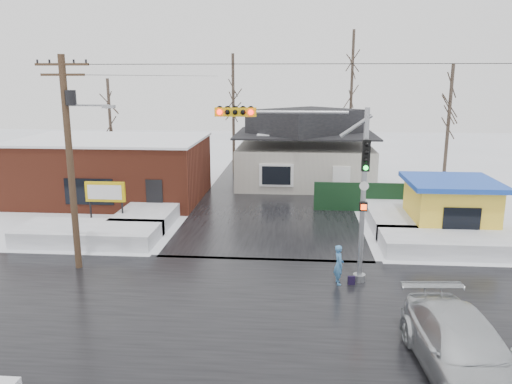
# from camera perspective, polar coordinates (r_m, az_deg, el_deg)

# --- Properties ---
(ground) EXTENTS (120.00, 120.00, 0.00)m
(ground) POSITION_cam_1_polar(r_m,az_deg,el_deg) (18.20, -0.10, -13.46)
(ground) COLOR white
(ground) RESTS_ON ground
(road_ns) EXTENTS (10.00, 120.00, 0.02)m
(road_ns) POSITION_cam_1_polar(r_m,az_deg,el_deg) (18.20, -0.10, -13.43)
(road_ns) COLOR black
(road_ns) RESTS_ON ground
(road_ew) EXTENTS (120.00, 10.00, 0.02)m
(road_ew) POSITION_cam_1_polar(r_m,az_deg,el_deg) (18.20, -0.10, -13.43)
(road_ew) COLOR black
(road_ew) RESTS_ON ground
(snowbank_nw) EXTENTS (7.00, 3.00, 0.80)m
(snowbank_nw) POSITION_cam_1_polar(r_m,az_deg,el_deg) (26.58, -18.56, -4.55)
(snowbank_nw) COLOR white
(snowbank_nw) RESTS_ON ground
(snowbank_ne) EXTENTS (7.00, 3.00, 0.80)m
(snowbank_ne) POSITION_cam_1_polar(r_m,az_deg,el_deg) (25.65, 21.85, -5.45)
(snowbank_ne) COLOR white
(snowbank_ne) RESTS_ON ground
(snowbank_nside_w) EXTENTS (3.00, 8.00, 0.80)m
(snowbank_nside_w) POSITION_cam_1_polar(r_m,az_deg,el_deg) (30.44, -11.45, -1.92)
(snowbank_nside_w) COLOR white
(snowbank_nside_w) RESTS_ON ground
(snowbank_nside_e) EXTENTS (3.00, 8.00, 0.80)m
(snowbank_nside_e) POSITION_cam_1_polar(r_m,az_deg,el_deg) (29.81, 15.42, -2.45)
(snowbank_nside_e) COLOR white
(snowbank_nside_e) RESTS_ON ground
(traffic_signal) EXTENTS (6.05, 0.68, 7.00)m
(traffic_signal) POSITION_cam_1_polar(r_m,az_deg,el_deg) (19.56, 7.74, 2.37)
(traffic_signal) COLOR gray
(traffic_signal) RESTS_ON ground
(utility_pole) EXTENTS (3.15, 0.44, 9.00)m
(utility_pole) POSITION_cam_1_polar(r_m,az_deg,el_deg) (22.01, -20.40, 4.37)
(utility_pole) COLOR #382619
(utility_pole) RESTS_ON ground
(brick_building) EXTENTS (12.20, 8.20, 4.12)m
(brick_building) POSITION_cam_1_polar(r_m,az_deg,el_deg) (35.04, -16.09, 2.59)
(brick_building) COLOR maroon
(brick_building) RESTS_ON ground
(marquee_sign) EXTENTS (2.20, 0.21, 2.55)m
(marquee_sign) POSITION_cam_1_polar(r_m,az_deg,el_deg) (28.42, -16.84, -0.13)
(marquee_sign) COLOR black
(marquee_sign) RESTS_ON ground
(house) EXTENTS (10.40, 8.40, 5.76)m
(house) POSITION_cam_1_polar(r_m,az_deg,el_deg) (38.63, 5.59, 4.79)
(house) COLOR beige
(house) RESTS_ON ground
(kiosk) EXTENTS (4.60, 4.60, 2.88)m
(kiosk) POSITION_cam_1_polar(r_m,az_deg,el_deg) (28.26, 21.27, -1.49)
(kiosk) COLOR yellow
(kiosk) RESTS_ON ground
(fence) EXTENTS (8.00, 0.12, 1.80)m
(fence) POSITION_cam_1_polar(r_m,az_deg,el_deg) (31.51, 13.92, -0.60)
(fence) COLOR black
(fence) RESTS_ON ground
(tree_far_left) EXTENTS (3.00, 3.00, 10.00)m
(tree_far_left) POSITION_cam_1_polar(r_m,az_deg,el_deg) (42.57, -2.64, 12.80)
(tree_far_left) COLOR #332821
(tree_far_left) RESTS_ON ground
(tree_far_mid) EXTENTS (3.00, 3.00, 12.00)m
(tree_far_mid) POSITION_cam_1_polar(r_m,az_deg,el_deg) (44.50, 11.00, 14.64)
(tree_far_mid) COLOR #332821
(tree_far_mid) RESTS_ON ground
(tree_far_right) EXTENTS (3.00, 3.00, 9.00)m
(tree_far_right) POSITION_cam_1_polar(r_m,az_deg,el_deg) (37.78, 21.41, 10.70)
(tree_far_right) COLOR #332821
(tree_far_right) RESTS_ON ground
(tree_far_west) EXTENTS (3.00, 3.00, 8.00)m
(tree_far_west) POSITION_cam_1_polar(r_m,az_deg,el_deg) (43.10, -16.49, 10.18)
(tree_far_west) COLOR #332821
(tree_far_west) RESTS_ON ground
(pedestrian) EXTENTS (0.48, 0.64, 1.61)m
(pedestrian) POSITION_cam_1_polar(r_m,az_deg,el_deg) (20.33, 9.44, -8.23)
(pedestrian) COLOR #427FBA
(pedestrian) RESTS_ON ground
(car) EXTENTS (2.73, 5.87, 1.66)m
(car) POSITION_cam_1_polar(r_m,az_deg,el_deg) (15.42, 22.57, -16.27)
(car) COLOR silver
(car) RESTS_ON ground
(shopping_bag) EXTENTS (0.29, 0.15, 0.35)m
(shopping_bag) POSITION_cam_1_polar(r_m,az_deg,el_deg) (20.56, 10.84, -9.94)
(shopping_bag) COLOR black
(shopping_bag) RESTS_ON ground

